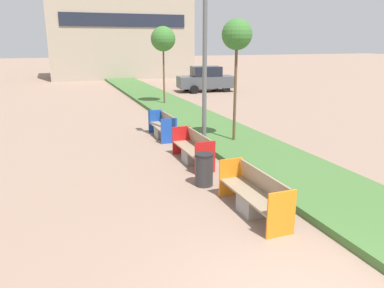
% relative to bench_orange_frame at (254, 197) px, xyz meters
% --- Properties ---
extents(planter_grass_strip, '(2.80, 120.00, 0.18)m').
position_rel_bench_orange_frame_xyz_m(planter_grass_strip, '(2.26, 8.78, -0.28)').
color(planter_grass_strip, '#426B33').
rests_on(planter_grass_strip, ground).
extents(building_backdrop, '(14.14, 6.40, 10.15)m').
position_rel_bench_orange_frame_xyz_m(building_backdrop, '(3.06, 33.60, 4.71)').
color(building_backdrop, tan).
rests_on(building_backdrop, ground).
extents(bench_orange_frame, '(0.65, 2.22, 0.94)m').
position_rel_bench_orange_frame_xyz_m(bench_orange_frame, '(0.00, 0.00, 0.00)').
color(bench_orange_frame, gray).
rests_on(bench_orange_frame, ground).
extents(bench_red_frame, '(0.65, 2.13, 0.94)m').
position_rel_bench_orange_frame_xyz_m(bench_red_frame, '(-0.00, 3.80, -0.00)').
color(bench_red_frame, gray).
rests_on(bench_red_frame, ground).
extents(bench_blue_frame, '(0.65, 1.93, 0.94)m').
position_rel_bench_orange_frame_xyz_m(bench_blue_frame, '(-0.00, 7.20, -0.01)').
color(bench_blue_frame, gray).
rests_on(bench_blue_frame, ground).
extents(litter_bin, '(0.49, 0.49, 0.86)m').
position_rel_bench_orange_frame_xyz_m(litter_bin, '(-0.41, 1.92, 0.06)').
color(litter_bin, '#2D2D30').
rests_on(litter_bin, ground).
extents(sapling_tree_near, '(1.05, 1.05, 4.41)m').
position_rel_bench_orange_frame_xyz_m(sapling_tree_near, '(2.14, 5.28, 3.46)').
color(sapling_tree_near, brown).
rests_on(sapling_tree_near, ground).
extents(sapling_tree_far, '(1.38, 1.38, 4.48)m').
position_rel_bench_orange_frame_xyz_m(sapling_tree_far, '(2.14, 14.33, 3.40)').
color(sapling_tree_far, brown).
rests_on(sapling_tree_far, ground).
extents(parked_car_distant, '(4.37, 2.23, 1.86)m').
position_rel_bench_orange_frame_xyz_m(parked_car_distant, '(6.92, 19.55, 0.54)').
color(parked_car_distant, '#474C51').
rests_on(parked_car_distant, ground).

